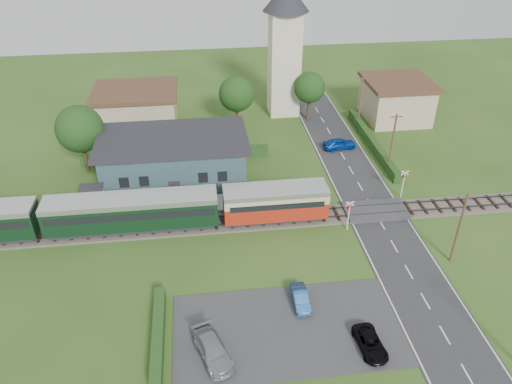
{
  "coord_description": "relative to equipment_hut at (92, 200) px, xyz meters",
  "views": [
    {
      "loc": [
        -7.03,
        -37.45,
        28.87
      ],
      "look_at": [
        -1.86,
        4.0,
        2.14
      ],
      "focal_mm": 35.0,
      "sensor_mm": 36.0,
      "label": 1
    }
  ],
  "objects": [
    {
      "name": "pedestrian_near",
      "position": [
        14.53,
        -0.44,
        -0.42
      ],
      "size": [
        0.74,
        0.61,
        1.75
      ],
      "primitive_type": "imported",
      "rotation": [
        0.0,
        0.0,
        2.79
      ],
      "color": "gray",
      "rests_on": "platform"
    },
    {
      "name": "crossing_deck",
      "position": [
        28.0,
        -3.2,
        -1.52
      ],
      "size": [
        6.2,
        3.4,
        0.45
      ],
      "primitive_type": "cube",
      "color": "#333335",
      "rests_on": "ground"
    },
    {
      "name": "crossing_signal_near",
      "position": [
        24.4,
        -5.61,
        0.39
      ],
      "size": [
        0.84,
        0.28,
        3.28
      ],
      "color": "silver",
      "rests_on": "ground"
    },
    {
      "name": "church_tower",
      "position": [
        23.0,
        22.8,
        8.48
      ],
      "size": [
        6.0,
        6.0,
        17.6
      ],
      "color": "beige",
      "rests_on": "ground"
    },
    {
      "name": "hedge_carpark",
      "position": [
        7.0,
        -17.2,
        -1.15
      ],
      "size": [
        0.8,
        9.0,
        1.2
      ],
      "primitive_type": "cube",
      "color": "#193814",
      "rests_on": "ground"
    },
    {
      "name": "house_east",
      "position": [
        38.0,
        18.8,
        1.05
      ],
      "size": [
        8.8,
        8.8,
        5.5
      ],
      "color": "tan",
      "rests_on": "ground"
    },
    {
      "name": "utility_pole_d",
      "position": [
        32.2,
        16.8,
        1.88
      ],
      "size": [
        1.4,
        0.22,
        7.0
      ],
      "color": "#473321",
      "rests_on": "ground"
    },
    {
      "name": "utility_pole_c",
      "position": [
        32.2,
        4.8,
        1.88
      ],
      "size": [
        1.4,
        0.22,
        7.0
      ],
      "color": "#473321",
      "rests_on": "ground"
    },
    {
      "name": "equipment_hut",
      "position": [
        0.0,
        0.0,
        0.0
      ],
      "size": [
        2.3,
        2.3,
        2.55
      ],
      "color": "beige",
      "rests_on": "platform"
    },
    {
      "name": "station_building",
      "position": [
        8.0,
        5.79,
        0.95
      ],
      "size": [
        16.0,
        9.0,
        5.3
      ],
      "color": "#2A4950",
      "rests_on": "ground"
    },
    {
      "name": "car_park",
      "position": [
        16.5,
        -17.2,
        -1.71
      ],
      "size": [
        17.0,
        9.0,
        0.08
      ],
      "primitive_type": "cube",
      "color": "#333335",
      "rests_on": "ground"
    },
    {
      "name": "car_on_road",
      "position": [
        28.02,
        10.71,
        -1.01
      ],
      "size": [
        4.2,
        2.1,
        1.37
      ],
      "primitive_type": "imported",
      "rotation": [
        0.0,
        0.0,
        1.69
      ],
      "color": "#06379C",
      "rests_on": "road"
    },
    {
      "name": "platform",
      "position": [
        8.0,
        0.0,
        -1.52
      ],
      "size": [
        30.0,
        3.0,
        0.45
      ],
      "primitive_type": "cube",
      "color": "gray",
      "rests_on": "ground"
    },
    {
      "name": "hedge_roadside",
      "position": [
        32.2,
        10.8,
        -1.15
      ],
      "size": [
        0.8,
        18.0,
        1.2
      ],
      "primitive_type": "cube",
      "color": "#193814",
      "rests_on": "ground"
    },
    {
      "name": "streetlamp_west",
      "position": [
        -4.0,
        14.8,
        1.29
      ],
      "size": [
        0.3,
        0.3,
        5.15
      ],
      "color": "#3F3F47",
      "rests_on": "ground"
    },
    {
      "name": "railway_track",
      "position": [
        18.0,
        -3.2,
        -1.64
      ],
      "size": [
        76.0,
        3.2,
        0.49
      ],
      "color": "#4C443D",
      "rests_on": "ground"
    },
    {
      "name": "utility_pole_b",
      "position": [
        32.2,
        -11.2,
        1.88
      ],
      "size": [
        1.4,
        0.22,
        7.0
      ],
      "color": "#473321",
      "rests_on": "ground"
    },
    {
      "name": "road",
      "position": [
        28.0,
        -5.2,
        -1.72
      ],
      "size": [
        6.0,
        70.0,
        0.05
      ],
      "primitive_type": "cube",
      "color": "#28282B",
      "rests_on": "ground"
    },
    {
      "name": "hedge_station",
      "position": [
        8.0,
        10.3,
        -1.1
      ],
      "size": [
        22.0,
        0.8,
        1.3
      ],
      "primitive_type": "cube",
      "color": "#193814",
      "rests_on": "ground"
    },
    {
      "name": "car_park_dark",
      "position": [
        22.07,
        -19.7,
        -1.17
      ],
      "size": [
        1.96,
        3.73,
        1.0
      ],
      "primitive_type": "imported",
      "rotation": [
        0.0,
        0.0,
        0.08
      ],
      "color": "black",
      "rests_on": "car_park"
    },
    {
      "name": "tree_b",
      "position": [
        16.0,
        17.8,
        3.27
      ],
      "size": [
        4.6,
        4.6,
        7.34
      ],
      "color": "#332316",
      "rests_on": "ground"
    },
    {
      "name": "ground",
      "position": [
        18.0,
        -5.2,
        -1.75
      ],
      "size": [
        120.0,
        120.0,
        0.0
      ],
      "primitive_type": "plane",
      "color": "#2D4C19"
    },
    {
      "name": "pedestrian_far",
      "position": [
        3.45,
        -0.02,
        -0.43
      ],
      "size": [
        0.79,
        0.95,
        1.74
      ],
      "primitive_type": "imported",
      "rotation": [
        0.0,
        0.0,
        1.74
      ],
      "color": "gray",
      "rests_on": "platform"
    },
    {
      "name": "car_park_silver",
      "position": [
        10.84,
        -19.04,
        -1.01
      ],
      "size": [
        3.23,
        4.89,
        1.32
      ],
      "primitive_type": "imported",
      "rotation": [
        0.0,
        0.0,
        0.33
      ],
      "color": "gray",
      "rests_on": "car_park"
    },
    {
      "name": "tree_a",
      "position": [
        -2.0,
        8.8,
        3.63
      ],
      "size": [
        5.2,
        5.2,
        8.0
      ],
      "color": "#332316",
      "rests_on": "ground"
    },
    {
      "name": "house_west",
      "position": [
        3.0,
        19.8,
        1.04
      ],
      "size": [
        10.8,
        8.8,
        5.5
      ],
      "color": "tan",
      "rests_on": "ground"
    },
    {
      "name": "tree_c",
      "position": [
        26.0,
        19.8,
        2.91
      ],
      "size": [
        4.2,
        4.2,
        6.78
      ],
      "color": "#332316",
      "rests_on": "ground"
    },
    {
      "name": "crossing_signal_far",
      "position": [
        31.6,
        -0.81,
        0.39
      ],
      "size": [
        0.84,
        0.28,
        3.28
      ],
      "color": "silver",
      "rests_on": "ground"
    },
    {
      "name": "car_park_blue",
      "position": [
        17.98,
        -14.7,
        -1.12
      ],
      "size": [
        1.16,
        3.3,
        1.09
      ],
      "primitive_type": "imported",
      "rotation": [
        0.0,
        0.0,
        0.0
      ],
      "color": "#23508C",
      "rests_on": "car_park"
    },
    {
      "name": "streetlamp_east",
      "position": [
        34.0,
        21.8,
        1.29
      ],
      "size": [
        0.3,
        0.3,
        5.15
      ],
      "color": "#3F3F47",
      "rests_on": "ground"
    },
    {
      "name": "train",
      "position": [
        0.99,
        -3.2,
        0.43
      ],
      "size": [
        43.2,
        2.9,
        3.4
      ],
      "color": "#232328",
      "rests_on": "ground"
    }
  ]
}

